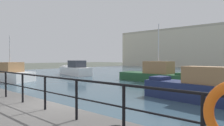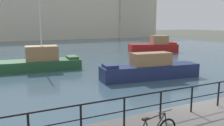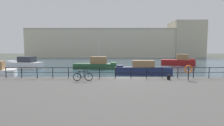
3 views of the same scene
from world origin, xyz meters
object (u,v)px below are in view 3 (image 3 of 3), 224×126
(harbor_building, at_px, (128,43))
(moored_red_daysailer, at_px, (96,64))
(moored_harbor_tender, at_px, (142,69))
(moored_green_narrowboat, at_px, (178,61))
(parked_bicycle, at_px, (82,77))
(moored_white_yacht, at_px, (23,64))
(life_ring_stand, at_px, (187,69))
(mooring_bollard, at_px, (168,77))

(harbor_building, relative_size, moored_red_daysailer, 9.05)
(harbor_building, bearing_deg, moored_harbor_tender, -93.46)
(moored_red_daysailer, bearing_deg, harbor_building, 82.30)
(moored_green_narrowboat, bearing_deg, harbor_building, 121.14)
(harbor_building, distance_m, moored_green_narrowboat, 40.26)
(moored_red_daysailer, distance_m, parked_bicycle, 18.16)
(harbor_building, xyz_separation_m, moored_harbor_tender, (-3.24, -53.56, -5.69))
(harbor_building, xyz_separation_m, moored_green_narrowboat, (7.98, -39.06, -5.56))
(moored_white_yacht, height_order, parked_bicycle, moored_white_yacht)
(moored_green_narrowboat, xyz_separation_m, parked_bicycle, (-18.53, -24.80, 0.45))
(moored_green_narrowboat, distance_m, moored_harbor_tender, 18.33)
(harbor_building, relative_size, life_ring_stand, 56.67)
(parked_bicycle, relative_size, mooring_bollard, 4.02)
(parked_bicycle, xyz_separation_m, mooring_bollard, (8.02, 0.71, -0.17))
(harbor_building, relative_size, moored_green_narrowboat, 9.95)
(parked_bicycle, xyz_separation_m, life_ring_stand, (9.78, 0.54, 0.59))
(moored_white_yacht, bearing_deg, mooring_bollard, 155.91)
(moored_green_narrowboat, xyz_separation_m, moored_white_yacht, (-33.16, -6.84, -0.02))
(moored_harbor_tender, distance_m, mooring_bollard, 9.64)
(harbor_building, bearing_deg, moored_white_yacht, -118.75)
(harbor_building, relative_size, mooring_bollard, 179.92)
(moored_white_yacht, xyz_separation_m, mooring_bollard, (22.65, -17.26, 0.30))
(moored_green_narrowboat, height_order, mooring_bollard, moored_green_narrowboat)
(parked_bicycle, distance_m, life_ring_stand, 9.82)
(harbor_building, relative_size, moored_harbor_tender, 9.28)
(moored_green_narrowboat, relative_size, mooring_bollard, 18.07)
(moored_green_narrowboat, distance_m, mooring_bollard, 26.29)
(moored_red_daysailer, bearing_deg, moored_green_narrowboat, 25.11)
(harbor_building, xyz_separation_m, moored_white_yacht, (-25.18, -45.90, -5.58))
(moored_white_yacht, relative_size, parked_bicycle, 4.39)
(moored_red_daysailer, relative_size, moored_white_yacht, 1.13)
(moored_red_daysailer, distance_m, moored_white_yacht, 14.27)
(moored_green_narrowboat, xyz_separation_m, mooring_bollard, (-10.51, -24.09, 0.28))
(moored_red_daysailer, height_order, moored_green_narrowboat, moored_red_daysailer)
(harbor_building, xyz_separation_m, moored_red_daysailer, (-10.91, -45.72, -5.66))
(harbor_building, distance_m, moored_red_daysailer, 47.34)
(moored_red_daysailer, height_order, parked_bicycle, moored_red_daysailer)
(moored_red_daysailer, relative_size, moored_green_narrowboat, 1.10)
(moored_harbor_tender, bearing_deg, moored_red_daysailer, -38.31)
(moored_green_narrowboat, bearing_deg, life_ring_stand, -90.23)
(moored_red_daysailer, bearing_deg, mooring_bollard, -58.62)
(harbor_building, bearing_deg, mooring_bollard, -92.29)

